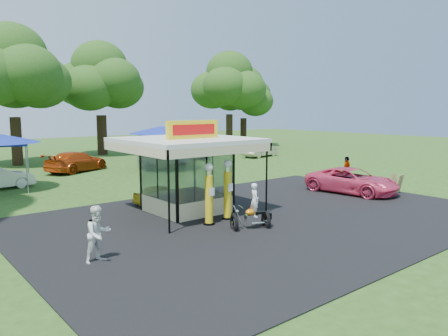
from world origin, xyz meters
The scene contains 21 objects.
ground centered at (0.00, 0.00, 0.00)m, with size 120.00×120.00×0.00m, color #284916.
asphalt_apron centered at (0.00, 2.00, 0.02)m, with size 20.00×14.00×0.04m, color black.
gas_station_kiosk centered at (-2.00, 4.99, 1.78)m, with size 5.40×5.40×4.18m.
gas_pump_left centered at (-2.62, 2.52, 1.22)m, with size 0.47×0.47×2.54m.
gas_pump_right centered at (-1.47, 2.75, 1.23)m, with size 0.48×0.48×2.57m.
motorcycle centered at (-1.63, 0.98, 0.74)m, with size 1.67×1.23×1.90m.
spare_tires centered at (-2.56, 3.73, 0.32)m, with size 0.80×0.54×0.67m.
a_frame_sign centered at (9.48, 1.19, 0.54)m, with size 0.63×0.61×1.07m.
kiosk_car centered at (-2.00, 7.20, 0.48)m, with size 1.13×2.82×0.96m, color yellow.
pink_sedan centered at (7.59, 2.81, 0.71)m, with size 2.34×5.08×1.41m, color #E83F68.
spectator_west centered at (-7.84, 1.26, 0.89)m, with size 0.86×0.67×1.77m, color white.
spectator_east_b centered at (9.82, 4.75, 0.87)m, with size 1.02×0.42×1.74m, color gray.
bg_car_b centered at (-1.13, 20.79, 0.75)m, with size 2.11×5.19×1.51m, color #AF3C0D.
bg_car_c centered at (6.11, 19.58, 0.84)m, with size 1.98×4.92×1.67m, color #ABABAF.
bg_car_d centered at (9.14, 21.49, 0.67)m, with size 2.23×4.84×1.34m, color #4C4C4E.
bg_car_e centered at (16.53, 19.37, 0.72)m, with size 1.53×4.38×1.44m, color #BCAE90.
tent_east centered at (4.24, 17.52, 3.04)m, with size 4.81×4.81×3.36m.
oak_far_c centered at (-3.56, 27.50, 7.15)m, with size 9.56×9.56×11.27m.
oak_far_d centered at (5.44, 31.07, 7.08)m, with size 9.33×9.33×11.11m.
oak_far_e centered at (20.48, 28.84, 7.08)m, with size 9.32×9.32×11.09m.
oak_far_f centered at (23.42, 29.59, 6.06)m, with size 7.83×7.83×9.44m.
Camera 1 is at (-13.03, -11.18, 4.70)m, focal length 35.00 mm.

